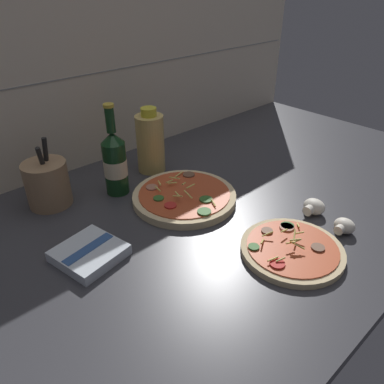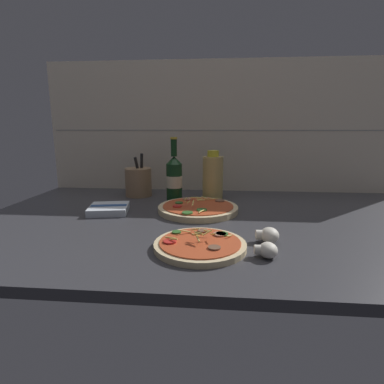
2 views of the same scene
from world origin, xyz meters
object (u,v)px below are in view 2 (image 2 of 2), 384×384
(mushroom_right, at_px, (267,250))
(utensil_crock, at_px, (138,182))
(beer_bottle, at_px, (174,178))
(oil_bottle, at_px, (213,177))
(pizza_near, at_px, (200,245))
(pizza_far, at_px, (198,208))
(mushroom_left, at_px, (268,235))
(dish_towel, at_px, (109,209))

(mushroom_right, bearing_deg, utensil_crock, 127.39)
(beer_bottle, distance_m, oil_bottle, 0.16)
(oil_bottle, relative_size, mushroom_right, 3.78)
(pizza_near, relative_size, pizza_far, 0.81)
(mushroom_right, bearing_deg, pizza_far, 116.47)
(mushroom_left, bearing_deg, dish_towel, 155.14)
(beer_bottle, bearing_deg, pizza_near, -74.59)
(pizza_far, distance_m, mushroom_left, 0.33)
(pizza_far, bearing_deg, beer_bottle, 123.55)
(pizza_far, relative_size, oil_bottle, 1.41)
(pizza_near, relative_size, mushroom_right, 4.31)
(mushroom_right, distance_m, dish_towel, 0.58)
(pizza_far, bearing_deg, pizza_near, -85.19)
(mushroom_right, bearing_deg, oil_bottle, 103.31)
(mushroom_right, bearing_deg, mushroom_left, 79.13)
(oil_bottle, xyz_separation_m, dish_towel, (-0.35, -0.24, -0.08))
(pizza_far, bearing_deg, mushroom_right, -63.53)
(beer_bottle, bearing_deg, utensil_crock, 157.57)
(pizza_near, height_order, utensil_crock, utensil_crock)
(utensil_crock, relative_size, dish_towel, 1.21)
(mushroom_left, relative_size, mushroom_right, 1.12)
(oil_bottle, bearing_deg, beer_bottle, -163.98)
(oil_bottle, height_order, mushroom_left, oil_bottle)
(pizza_far, bearing_deg, utensil_crock, 139.91)
(pizza_far, distance_m, oil_bottle, 0.22)
(utensil_crock, bearing_deg, beer_bottle, -22.43)
(oil_bottle, distance_m, utensil_crock, 0.32)
(pizza_far, distance_m, mushroom_right, 0.40)
(beer_bottle, xyz_separation_m, utensil_crock, (-0.16, 0.07, -0.03))
(oil_bottle, xyz_separation_m, utensil_crock, (-0.32, 0.02, -0.03))
(pizza_near, xyz_separation_m, mushroom_right, (0.15, -0.04, 0.01))
(pizza_near, relative_size, mushroom_left, 3.85)
(pizza_far, height_order, utensil_crock, utensil_crock)
(pizza_near, distance_m, mushroom_right, 0.16)
(mushroom_left, bearing_deg, beer_bottle, 125.27)
(beer_bottle, xyz_separation_m, mushroom_right, (0.29, -0.52, -0.07))
(pizza_near, xyz_separation_m, mushroom_left, (0.17, 0.05, 0.01))
(oil_bottle, bearing_deg, mushroom_left, -72.26)
(mushroom_left, height_order, dish_towel, mushroom_left)
(pizza_near, height_order, beer_bottle, beer_bottle)
(mushroom_left, relative_size, dish_towel, 0.39)
(beer_bottle, relative_size, dish_towel, 1.68)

